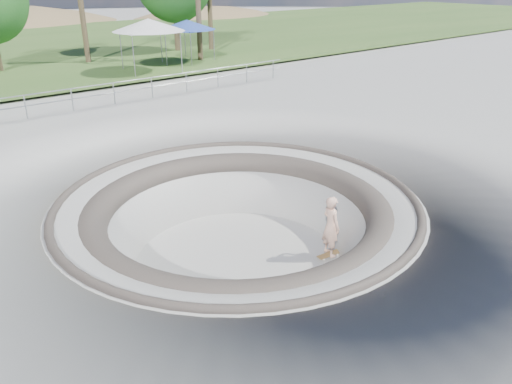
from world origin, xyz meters
TOP-DOWN VIEW (x-y plane):
  - ground at (0.00, 0.00)m, footprint 180.00×180.00m
  - skate_bowl at (0.00, 0.00)m, footprint 14.00×14.00m
  - safety_railing at (0.00, 12.00)m, footprint 25.00×0.06m
  - skateboard at (2.13, -1.67)m, footprint 0.81×0.32m
  - skater at (2.13, -1.67)m, footprint 0.58×0.76m
  - canopy_white at (7.31, 18.00)m, footprint 5.99×5.99m
  - canopy_blue at (11.11, 19.75)m, footprint 5.09×5.09m

SIDE VIEW (x-z plane):
  - skateboard at x=2.13m, z-range -1.88..-1.79m
  - skate_bowl at x=0.00m, z-range -3.88..0.22m
  - skater at x=2.13m, z-range -1.82..0.06m
  - ground at x=0.00m, z-range 0.00..0.00m
  - safety_railing at x=0.00m, z-range 0.18..1.20m
  - canopy_blue at x=11.11m, z-range 1.30..4.01m
  - canopy_white at x=7.31m, z-range 1.44..4.54m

